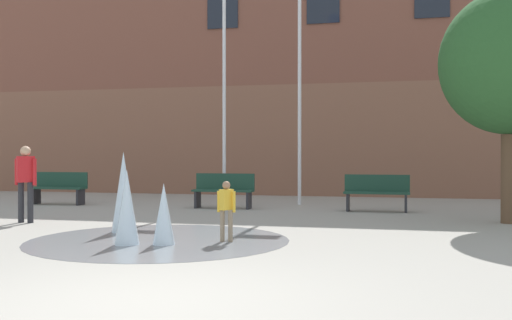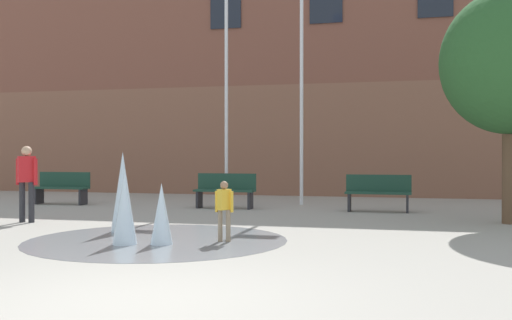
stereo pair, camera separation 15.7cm
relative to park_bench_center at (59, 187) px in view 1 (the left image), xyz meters
name	(u,v)px [view 1 (the left image)]	position (x,y,z in m)	size (l,w,h in m)	color
ground_plane	(131,303)	(6.85, -9.85, -0.48)	(100.00, 100.00, 0.00)	#9E998E
library_building	(333,81)	(6.85, 7.92, 3.74)	(36.00, 6.05, 8.43)	brown
splash_fountain	(138,208)	(5.05, -5.79, 0.03)	(4.30, 4.30, 1.47)	gray
park_bench_center	(59,187)	(0.00, 0.00, 0.00)	(1.60, 0.44, 0.91)	#28282D
park_bench_under_right_flagpole	(224,190)	(4.85, -0.05, 0.00)	(1.60, 0.44, 0.91)	#28282D
park_bench_near_trashcan	(377,192)	(8.79, -0.01, 0.00)	(1.60, 0.44, 0.91)	#28282D
teen_by_trashcan	(26,178)	(1.81, -4.18, 0.45)	(0.50, 0.38, 1.59)	#28282D
child_in_fountain	(226,206)	(6.62, -5.82, 0.10)	(0.31, 0.24, 0.99)	#89755B
flagpole_left	(225,72)	(4.42, 1.55, 3.31)	(0.80, 0.10, 7.11)	silver
flagpole_right	(301,67)	(6.63, 1.55, 3.39)	(0.80, 0.10, 7.25)	silver
street_tree_near_building	(509,63)	(11.51, -1.98, 2.81)	(2.79, 2.79, 4.79)	brown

